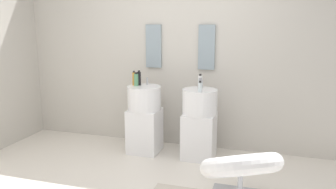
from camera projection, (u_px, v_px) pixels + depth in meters
The scene contains 12 objects.
rear_partition at pixel (181, 53), 4.66m from camera, with size 4.80×0.10×2.60m, color beige.
pedestal_sink_left at pixel (145, 118), 4.51m from camera, with size 0.44×0.44×1.00m.
pedestal_sink_right at pixel (199, 122), 4.30m from camera, with size 0.44×0.44×1.00m.
vanity_mirror_left at pixel (154, 46), 4.68m from camera, with size 0.22×0.03×0.59m, color #8C9EA8.
vanity_mirror_right at pixel (207, 47), 4.47m from camera, with size 0.22×0.03×0.59m, color #8C9EA8.
lounge_chair at pixel (241, 170), 3.19m from camera, with size 1.07×1.07×0.65m.
soap_bottle_amber at pixel (134, 79), 4.47m from camera, with size 0.04×0.04×0.19m.
soap_bottle_white at pixel (200, 81), 4.30m from camera, with size 0.05×0.05×0.18m.
soap_bottle_black at pixel (139, 78), 4.48m from camera, with size 0.05×0.05×0.20m.
soap_bottle_clear at pixel (200, 87), 4.05m from camera, with size 0.05×0.05×0.13m.
soap_bottle_green at pixel (136, 80), 4.44m from camera, with size 0.06×0.06×0.18m.
soap_bottle_grey at pixel (200, 82), 4.30m from camera, with size 0.05×0.05×0.15m.
Camera 1 is at (1.19, -2.88, 1.71)m, focal length 36.21 mm.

